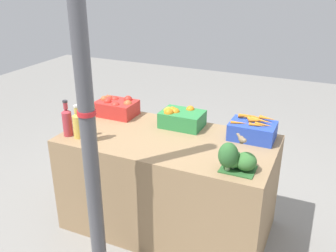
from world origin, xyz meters
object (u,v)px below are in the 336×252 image
apple_crate (117,107)px  sparrow_bird (242,140)px  orange_crate (181,118)px  juice_bottle_ruby (67,121)px  broccoli_pile (235,159)px  juice_bottle_cloudy (91,126)px  juice_bottle_golden (78,124)px  carrot_crate (253,130)px  support_pole (88,130)px

apple_crate → sparrow_bird: sparrow_bird is taller
apple_crate → orange_crate: (0.61, -0.00, -0.00)m
orange_crate → juice_bottle_ruby: 0.89m
broccoli_pile → juice_bottle_cloudy: size_ratio=0.87×
juice_bottle_ruby → juice_bottle_cloudy: size_ratio=1.04×
juice_bottle_golden → sparrow_bird: 1.25m
carrot_crate → juice_bottle_golden: 1.32m
juice_bottle_cloudy → sparrow_bird: juice_bottle_cloudy is taller
apple_crate → broccoli_pile: size_ratio=1.42×
support_pole → apple_crate: (-0.40, 0.95, -0.23)m
apple_crate → juice_bottle_cloudy: (0.10, -0.53, 0.04)m
support_pole → juice_bottle_cloudy: size_ratio=8.11×
orange_crate → juice_bottle_ruby: (-0.72, -0.52, 0.04)m
carrot_crate → juice_bottle_cloudy: bearing=-154.2°
juice_bottle_golden → juice_bottle_cloudy: bearing=0.0°
apple_crate → orange_crate: size_ratio=1.00×
support_pole → juice_bottle_golden: (-0.42, 0.42, -0.20)m
support_pole → carrot_crate: 1.26m
orange_crate → juice_bottle_cloudy: bearing=-134.1°
orange_crate → juice_bottle_golden: 0.82m
broccoli_pile → juice_bottle_cloudy: 1.10m
apple_crate → carrot_crate: bearing=0.0°
juice_bottle_ruby → support_pole: bearing=-39.6°
carrot_crate → juice_bottle_cloudy: size_ratio=1.23×
apple_crate → juice_bottle_ruby: size_ratio=1.18×
juice_bottle_ruby → sparrow_bird: (1.35, 0.00, 0.11)m
orange_crate → broccoli_pile: 0.79m
broccoli_pile → juice_bottle_ruby: juice_bottle_ruby is taller
carrot_crate → sparrow_bird: bearing=-85.9°
juice_bottle_ruby → juice_bottle_golden: size_ratio=1.09×
support_pole → apple_crate: support_pole is taller
juice_bottle_golden → sparrow_bird: bearing=0.1°
orange_crate → juice_bottle_ruby: size_ratio=1.18×
orange_crate → sparrow_bird: size_ratio=2.89×
support_pole → juice_bottle_ruby: (-0.51, 0.42, -0.19)m
juice_bottle_ruby → juice_bottle_cloudy: (0.22, 0.00, -0.00)m
apple_crate → juice_bottle_cloudy: size_ratio=1.23×
juice_bottle_golden → sparrow_bird: size_ratio=2.24×
orange_crate → juice_bottle_golden: bearing=-140.2°
support_pole → juice_bottle_ruby: bearing=140.4°
orange_crate → carrot_crate: bearing=0.5°
apple_crate → carrot_crate: (1.20, 0.00, -0.01)m
broccoli_pile → juice_bottle_golden: (-1.22, -0.00, 0.03)m
support_pole → carrot_crate: size_ratio=6.58×
carrot_crate → sparrow_bird: (0.04, -0.53, 0.15)m
carrot_crate → juice_bottle_ruby: size_ratio=1.18×
juice_bottle_cloudy → sparrow_bird: size_ratio=2.34×
apple_crate → juice_bottle_cloudy: 0.54m
orange_crate → juice_bottle_ruby: juice_bottle_ruby is taller
juice_bottle_cloudy → sparrow_bird: bearing=0.1°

